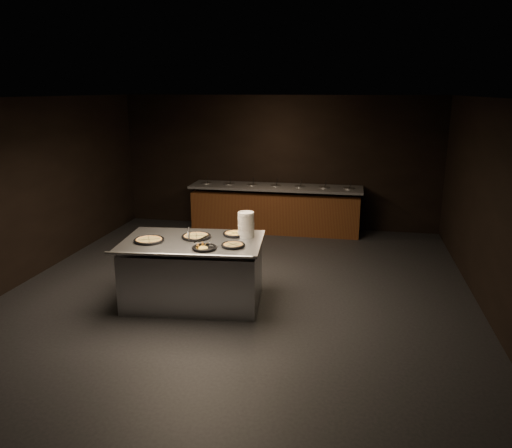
# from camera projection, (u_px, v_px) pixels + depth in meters

# --- Properties ---
(room) EXTENTS (7.02, 8.02, 2.92)m
(room) POSITION_uv_depth(u_px,v_px,m) (238.00, 201.00, 7.22)
(room) COLOR black
(room) RESTS_ON ground
(salad_bar) EXTENTS (3.70, 0.83, 1.18)m
(salad_bar) POSITION_uv_depth(u_px,v_px,m) (275.00, 212.00, 10.85)
(salad_bar) COLOR #583114
(salad_bar) RESTS_ON ground
(serving_counter) EXTENTS (2.07, 1.44, 0.94)m
(serving_counter) POSITION_uv_depth(u_px,v_px,m) (194.00, 273.00, 7.19)
(serving_counter) COLOR silver
(serving_counter) RESTS_ON ground
(plate_stack) EXTENTS (0.24, 0.24, 0.36)m
(plate_stack) POSITION_uv_depth(u_px,v_px,m) (246.00, 225.00, 7.18)
(plate_stack) COLOR white
(plate_stack) RESTS_ON serving_counter
(pan_veggie_whole) EXTENTS (0.43, 0.43, 0.04)m
(pan_veggie_whole) POSITION_uv_depth(u_px,v_px,m) (149.00, 240.00, 7.00)
(pan_veggie_whole) COLOR black
(pan_veggie_whole) RESTS_ON serving_counter
(pan_cheese_whole) EXTENTS (0.43, 0.43, 0.04)m
(pan_cheese_whole) POSITION_uv_depth(u_px,v_px,m) (196.00, 236.00, 7.18)
(pan_cheese_whole) COLOR black
(pan_cheese_whole) RESTS_ON serving_counter
(pan_cheese_slices_a) EXTENTS (0.36, 0.36, 0.04)m
(pan_cheese_slices_a) POSITION_uv_depth(u_px,v_px,m) (235.00, 234.00, 7.31)
(pan_cheese_slices_a) COLOR black
(pan_cheese_slices_a) RESTS_ON serving_counter
(pan_cheese_slices_b) EXTENTS (0.34, 0.34, 0.04)m
(pan_cheese_slices_b) POSITION_uv_depth(u_px,v_px,m) (205.00, 248.00, 6.67)
(pan_cheese_slices_b) COLOR black
(pan_cheese_slices_b) RESTS_ON serving_counter
(pan_veggie_slices) EXTENTS (0.33, 0.33, 0.04)m
(pan_veggie_slices) POSITION_uv_depth(u_px,v_px,m) (233.00, 245.00, 6.77)
(pan_veggie_slices) COLOR black
(pan_veggie_slices) RESTS_ON serving_counter
(server_left) EXTENTS (0.20, 0.34, 0.18)m
(server_left) POSITION_uv_depth(u_px,v_px,m) (188.00, 234.00, 7.05)
(server_left) COLOR silver
(server_left) RESTS_ON serving_counter
(server_right) EXTENTS (0.34, 0.10, 0.16)m
(server_right) POSITION_uv_depth(u_px,v_px,m) (205.00, 241.00, 6.76)
(server_right) COLOR silver
(server_right) RESTS_ON serving_counter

